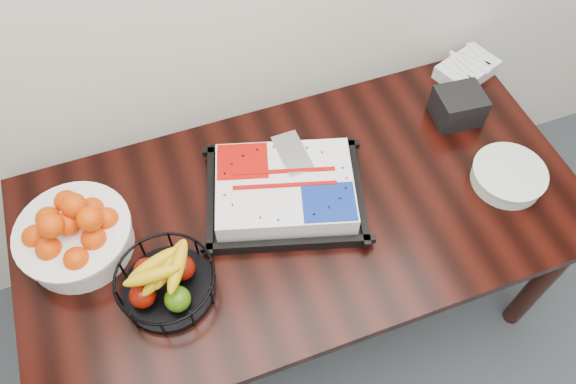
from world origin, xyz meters
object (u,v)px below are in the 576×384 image
object	(u,v)px
cake_tray	(285,190)
table	(302,223)
napkin_box	(458,106)
fruit_basket	(166,282)
tangerine_bowl	(72,231)
plate_stack	(508,176)

from	to	relation	value
cake_tray	table	bearing A→B (deg)	-54.37
table	napkin_box	size ratio (longest dim) A/B	11.29
cake_tray	fruit_basket	size ratio (longest dim) A/B	2.04
tangerine_bowl	plate_stack	distance (m)	1.37
fruit_basket	plate_stack	size ratio (longest dim) A/B	1.19
fruit_basket	plate_stack	bearing A→B (deg)	0.04
plate_stack	tangerine_bowl	bearing A→B (deg)	170.14
napkin_box	plate_stack	bearing A→B (deg)	-86.75
table	tangerine_bowl	bearing A→B (deg)	171.25
fruit_basket	tangerine_bowl	bearing A→B (deg)	132.85
table	tangerine_bowl	distance (m)	0.71
cake_tray	tangerine_bowl	world-z (taller)	tangerine_bowl
table	plate_stack	world-z (taller)	plate_stack
cake_tray	napkin_box	distance (m)	0.70
tangerine_bowl	fruit_basket	xyz separation A→B (m)	(0.22, -0.24, -0.03)
cake_tray	napkin_box	size ratio (longest dim) A/B	3.65
tangerine_bowl	napkin_box	world-z (taller)	tangerine_bowl
fruit_basket	napkin_box	bearing A→B (deg)	15.39
fruit_basket	plate_stack	world-z (taller)	fruit_basket
cake_tray	napkin_box	xyz separation A→B (m)	(0.69, 0.12, 0.01)
fruit_basket	napkin_box	world-z (taller)	fruit_basket
tangerine_bowl	plate_stack	xyz separation A→B (m)	(1.35, -0.23, -0.06)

